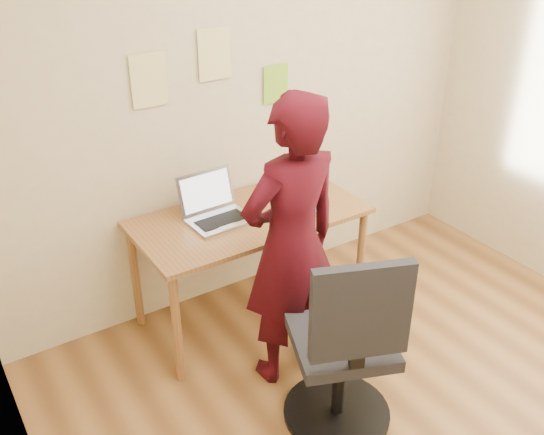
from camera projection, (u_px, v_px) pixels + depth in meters
room at (476, 200)px, 2.46m from camera, size 3.58×3.58×2.78m
desk at (250, 227)px, 3.69m from camera, size 1.40×0.70×0.74m
laptop at (216, 210)px, 3.58m from camera, size 0.38×0.34×0.26m
paper_sheet at (307, 202)px, 3.80m from camera, size 0.33×0.36×0.00m
phone at (291, 220)px, 3.58m from camera, size 0.09×0.14×0.01m
wall_note_left at (149, 80)px, 3.33m from camera, size 0.21×0.00×0.30m
wall_note_mid at (215, 54)px, 3.49m from camera, size 0.21×0.00×0.30m
wall_note_right at (276, 84)px, 3.80m from camera, size 0.18×0.00×0.24m
office_chair at (345, 356)px, 2.95m from camera, size 0.62×0.63×1.08m
person at (291, 245)px, 3.16m from camera, size 0.62×0.42×1.66m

